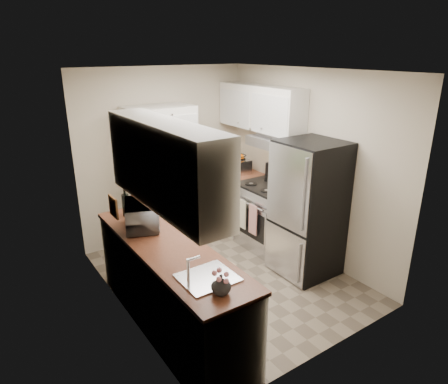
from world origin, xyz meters
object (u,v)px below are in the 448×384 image
Objects in this scene: refrigerator at (308,209)px; toaster_oven at (238,166)px; microwave at (142,215)px; wine_bottle at (125,202)px; electric_range at (267,215)px; pantry_cabinet at (162,178)px.

refrigerator is 4.58× the size of toaster_oven.
refrigerator is 3.39× the size of microwave.
wine_bottle is at bearing 155.39° from refrigerator.
microwave is at bearing -171.64° from electric_range.
pantry_cabinet is 6.30× the size of wine_bottle.
wine_bottle is 2.14m from toaster_oven.
refrigerator is 2.20m from wine_bottle.
pantry_cabinet reaches higher than refrigerator.
microwave is at bearing -86.13° from wine_bottle.
pantry_cabinet reaches higher than wine_bottle.
refrigerator is at bearing -24.61° from wine_bottle.
pantry_cabinet is 1.47m from microwave.
microwave is 1.35× the size of toaster_oven.
electric_range is (1.17, -0.93, -0.52)m from pantry_cabinet.
toaster_oven is (2.01, 1.05, -0.03)m from microwave.
wine_bottle is 0.86× the size of toaster_oven.
refrigerator is (1.14, -1.73, -0.15)m from pantry_cabinet.
wine_bottle reaches higher than microwave.
pantry_cabinet is 1.77× the size of electric_range.
pantry_cabinet is 1.18× the size of refrigerator.
electric_range is 0.93m from toaster_oven.
wine_bottle is (-0.03, 0.40, 0.02)m from microwave.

